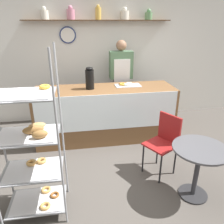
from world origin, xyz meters
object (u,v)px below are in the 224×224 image
object	(u,v)px
person_worker	(121,80)
cafe_table	(199,160)
cafe_chair	(165,138)
donut_tray_counter	(126,85)
coffee_carafe	(90,78)
pastry_rack	(31,150)

from	to	relation	value
person_worker	cafe_table	bearing A→B (deg)	-78.01
cafe_table	cafe_chair	size ratio (longest dim) A/B	0.79
donut_tray_counter	cafe_chair	bearing A→B (deg)	-77.29
cafe_table	coffee_carafe	xyz separation A→B (m)	(-1.17, 1.70, 0.64)
person_worker	donut_tray_counter	bearing A→B (deg)	-90.49
person_worker	coffee_carafe	distance (m)	0.95
person_worker	cafe_table	xyz separation A→B (m)	(0.50, -2.33, -0.43)
cafe_chair	person_worker	bearing A→B (deg)	158.93
coffee_carafe	donut_tray_counter	bearing A→B (deg)	8.25
cafe_chair	donut_tray_counter	distance (m)	1.37
donut_tray_counter	coffee_carafe	bearing A→B (deg)	-171.75
cafe_table	cafe_chair	world-z (taller)	cafe_chair
pastry_rack	donut_tray_counter	bearing A→B (deg)	50.61
person_worker	coffee_carafe	world-z (taller)	person_worker
pastry_rack	cafe_table	world-z (taller)	pastry_rack
cafe_table	coffee_carafe	size ratio (longest dim) A/B	1.82
pastry_rack	person_worker	size ratio (longest dim) A/B	1.08
coffee_carafe	person_worker	bearing A→B (deg)	42.89
person_worker	coffee_carafe	bearing A→B (deg)	-137.11
donut_tray_counter	pastry_rack	bearing A→B (deg)	-129.39
person_worker	cafe_table	distance (m)	2.42
cafe_table	donut_tray_counter	world-z (taller)	donut_tray_counter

